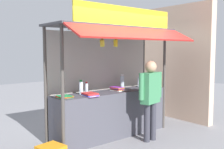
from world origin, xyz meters
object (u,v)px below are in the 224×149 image
Objects in this scene: water_bottle_back_right at (122,82)px; magazine_stack_far_right at (64,97)px; magazine_stack_left at (117,89)px; vendor_person at (150,93)px; banana_bunch_inner_right at (116,43)px; water_bottle_back_left at (81,88)px; water_bottle_front_left at (87,88)px; banana_bunch_rightmost at (102,43)px; magazine_stack_mid_left at (90,94)px; water_bottle_front_right at (139,82)px.

water_bottle_back_right is 1.61m from magazine_stack_far_right.
vendor_person is at bearing -69.22° from magazine_stack_left.
water_bottle_back_right is at bearing 41.12° from banana_bunch_inner_right.
magazine_stack_left is (0.84, -0.07, -0.09)m from water_bottle_back_left.
water_bottle_front_left is 1.26m from vendor_person.
water_bottle_back_left is 1.18m from water_bottle_back_right.
water_bottle_front_left is at bearing 125.73° from vendor_person.
vendor_person reaches higher than water_bottle_back_left.
magazine_stack_left is 1.22m from banana_bunch_rightmost.
water_bottle_back_left reaches higher than magazine_stack_mid_left.
magazine_stack_mid_left is 1.10× the size of banana_bunch_rightmost.
water_bottle_front_right is 1.60m from magazine_stack_mid_left.
banana_bunch_rightmost is 1.38m from vendor_person.
magazine_stack_far_right is 1.10× the size of banana_bunch_inner_right.
vendor_person is at bearing -23.76° from magazine_stack_far_right.
water_bottle_back_left is 1.35m from vendor_person.
vendor_person is (0.94, -0.83, -0.09)m from water_bottle_front_left.
banana_bunch_inner_right reaches higher than vendor_person.
banana_bunch_inner_right is at bearing -21.82° from magazine_stack_far_right.
banana_bunch_rightmost reaches higher than magazine_stack_far_right.
water_bottle_back_left is at bearing 131.81° from vendor_person.
water_bottle_back_left is at bearing -178.28° from water_bottle_front_right.
water_bottle_back_right is 1.13× the size of banana_bunch_rightmost.
water_bottle_front_right reaches higher than magazine_stack_mid_left.
water_bottle_front_right reaches higher than magazine_stack_left.
water_bottle_front_right is (1.45, -0.00, 0.02)m from water_bottle_front_left.
water_bottle_back_left is 0.18× the size of vendor_person.
magazine_stack_mid_left is 1.19m from vendor_person.
magazine_stack_left is at bearing 97.70° from vendor_person.
water_bottle_back_left is 1.61m from water_bottle_front_right.
water_bottle_front_right is at bearing 8.97° from magazine_stack_left.
magazine_stack_left is 1.15× the size of banana_bunch_inner_right.
magazine_stack_left is 1.25m from magazine_stack_far_right.
water_bottle_front_right is 0.17× the size of vendor_person.
banana_bunch_rightmost is (-1.44, -0.51, 0.85)m from water_bottle_front_right.
magazine_stack_left is 1.05× the size of magazine_stack_far_right.
water_bottle_back_left is 1.04× the size of banana_bunch_inner_right.
magazine_stack_far_right is (-1.59, -0.25, -0.13)m from water_bottle_back_right.
banana_bunch_inner_right is at bearing 140.49° from vendor_person.
water_bottle_front_right reaches higher than water_bottle_front_left.
water_bottle_back_left is 1.03× the size of banana_bunch_rightmost.
magazine_stack_far_right is (-0.42, -0.11, -0.11)m from water_bottle_back_left.
magazine_stack_left is at bearing -147.15° from water_bottle_back_right.
water_bottle_front_left is 0.73× the size of water_bottle_back_right.
water_bottle_back_left is 0.84m from magazine_stack_left.
water_bottle_front_right is at bearing 10.90° from magazine_stack_mid_left.
water_bottle_front_left is 0.80× the size of water_bottle_back_left.
water_bottle_front_left is 0.73× the size of magazine_stack_left.
banana_bunch_rightmost reaches higher than water_bottle_back_right.
water_bottle_front_left is at bearing 67.56° from magazine_stack_mid_left.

